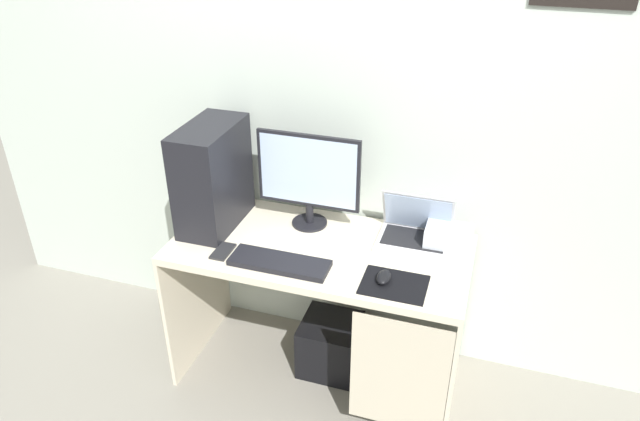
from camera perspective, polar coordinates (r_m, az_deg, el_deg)
ground_plane at (r=3.03m, az=-0.00°, el=-15.36°), size 8.00×8.00×0.00m
wall_back at (r=2.61m, az=2.43°, el=10.82°), size 4.00×0.05×2.60m
desk at (r=2.64m, az=0.28°, el=-6.60°), size 1.30×0.62×0.75m
pc_tower at (r=2.66m, az=-10.44°, el=3.31°), size 0.21×0.41×0.48m
monitor at (r=2.60m, az=-1.13°, el=3.28°), size 0.47×0.16×0.45m
laptop at (r=2.61m, az=9.24°, el=-2.03°), size 0.32×0.25×0.23m
projector at (r=2.59m, az=12.43°, el=-2.57°), size 0.20×0.14×0.10m
keyboard at (r=2.44m, az=-3.97°, el=-5.11°), size 0.42×0.14×0.02m
mousepad at (r=2.35m, az=7.24°, el=-7.19°), size 0.26×0.20×0.00m
mouse_left at (r=2.35m, az=6.24°, el=-6.49°), size 0.06×0.10×0.03m
cell_phone at (r=2.55m, az=-9.46°, el=-3.95°), size 0.07×0.13×0.01m
subwoofer at (r=2.96m, az=1.00°, el=-12.95°), size 0.28×0.28×0.28m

